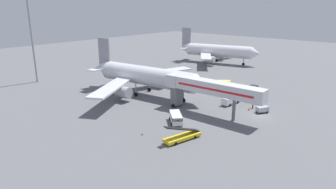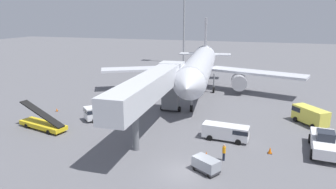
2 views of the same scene
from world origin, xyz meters
name	(u,v)px [view 2 (image 2 of 2)]	position (x,y,z in m)	size (l,w,h in m)	color
ground_plane	(183,172)	(0.00, 0.00, 0.00)	(300.00, 300.00, 0.00)	slate
airplane_at_gate	(199,67)	(-5.00, 30.74, 5.03)	(39.61, 37.30, 14.04)	silver
jet_bridge	(154,86)	(-6.54, 9.81, 5.84)	(4.02, 23.23, 7.64)	silver
pushback_tug	(324,143)	(13.57, 8.75, 1.20)	(3.23, 7.00, 2.59)	white
belt_loader_truck	(43,123)	(-20.62, 5.37, 0.78)	(7.56, 3.54, 3.40)	yellow
service_van_near_right	(102,111)	(-15.19, 11.30, 1.15)	(4.95, 5.14, 1.99)	white
service_van_far_right	(227,131)	(3.03, 9.04, 1.10)	(5.59, 2.40, 1.90)	white
service_van_outer_left	(309,115)	(13.20, 18.17, 1.34)	(4.65, 5.15, 2.35)	#E5DB4C
baggage_cart_far_left	(206,164)	(2.07, 0.72, 0.79)	(2.93, 2.55, 1.42)	#38383D
ground_crew_worker_foreground	(224,152)	(3.40, 3.60, 0.96)	(0.47, 0.47, 1.81)	#1E2333
safety_cone_alpha	(206,155)	(1.56, 3.66, 0.35)	(0.47, 0.47, 0.72)	black
safety_cone_bravo	(57,110)	(-23.76, 12.30, 0.26)	(0.35, 0.35, 0.54)	black
safety_cone_charlie	(270,150)	(8.01, 6.79, 0.37)	(0.49, 0.49, 0.75)	black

